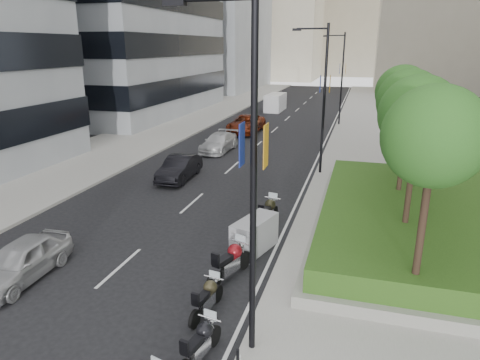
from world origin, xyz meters
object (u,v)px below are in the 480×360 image
at_px(motorcycle_4, 230,262).
at_px(motorcycle_6, 268,212).
at_px(motorcycle_3, 207,298).
at_px(car_c, 219,142).
at_px(motorcycle_2, 200,343).
at_px(motorcycle_5, 255,235).
at_px(lamp_post_2, 341,74).
at_px(car_d, 246,124).
at_px(car_b, 179,168).
at_px(lamp_post_0, 247,167).
at_px(delivery_van, 275,103).
at_px(lamp_post_1, 322,93).
at_px(car_a, 21,261).

xyz_separation_m(motorcycle_4, motorcycle_6, (0.24, 4.91, -0.03)).
distance_m(motorcycle_3, car_c, 20.95).
relative_size(motorcycle_2, motorcycle_5, 0.84).
height_order(lamp_post_2, car_c, lamp_post_2).
xyz_separation_m(motorcycle_2, car_d, (-6.94, 29.61, 0.26)).
bearing_deg(car_b, lamp_post_2, 67.66).
relative_size(motorcycle_2, motorcycle_6, 0.88).
distance_m(lamp_post_0, delivery_van, 44.16).
xyz_separation_m(motorcycle_3, motorcycle_4, (0.06, 2.15, 0.11)).
relative_size(motorcycle_4, motorcycle_6, 1.01).
bearing_deg(motorcycle_4, motorcycle_5, 11.60).
bearing_deg(car_b, motorcycle_2, -66.24).
distance_m(car_b, delivery_van, 29.56).
height_order(lamp_post_1, car_a, lamp_post_1).
distance_m(lamp_post_0, car_b, 16.37).
xyz_separation_m(lamp_post_2, motorcycle_5, (-1.21, -29.35, -4.38)).
bearing_deg(motorcycle_3, car_c, 26.03).
bearing_deg(car_d, car_a, -91.41).
height_order(motorcycle_4, motorcycle_6, motorcycle_4).
bearing_deg(motorcycle_5, lamp_post_0, -151.06).
xyz_separation_m(motorcycle_5, motorcycle_6, (-0.05, 2.66, -0.06)).
height_order(car_d, delivery_van, delivery_van).
relative_size(lamp_post_1, car_c, 1.93).
bearing_deg(car_c, car_b, -87.15).
xyz_separation_m(motorcycle_4, car_b, (-6.43, 10.24, 0.07)).
distance_m(lamp_post_1, motorcycle_4, 14.37).
bearing_deg(motorcycle_5, motorcycle_2, -161.32).
bearing_deg(motorcycle_6, car_c, 37.03).
distance_m(motorcycle_4, car_b, 12.09).
bearing_deg(lamp_post_0, motorcycle_2, -144.10).
bearing_deg(delivery_van, car_a, -89.33).
bearing_deg(lamp_post_2, car_c, -120.08).
xyz_separation_m(lamp_post_2, delivery_van, (-8.16, 8.20, -4.10)).
height_order(motorcycle_3, motorcycle_4, motorcycle_4).
xyz_separation_m(car_d, delivery_van, (-0.21, 14.32, 0.16)).
distance_m(lamp_post_2, delivery_van, 12.28).
bearing_deg(lamp_post_0, car_c, 110.68).
xyz_separation_m(motorcycle_2, motorcycle_6, (-0.26, 9.04, 0.07)).
bearing_deg(motorcycle_4, delivery_van, 28.35).
relative_size(lamp_post_0, car_d, 1.56).
bearing_deg(delivery_van, car_d, -88.10).
xyz_separation_m(car_a, car_c, (0.43, 19.80, -0.01)).
xyz_separation_m(lamp_post_0, motorcycle_3, (-1.56, 1.26, -4.53)).
relative_size(motorcycle_6, delivery_van, 0.47).
xyz_separation_m(lamp_post_0, motorcycle_4, (-1.50, 3.40, -4.42)).
height_order(motorcycle_3, car_b, car_b).
bearing_deg(motorcycle_4, motorcycle_6, 16.10).
height_order(car_a, car_d, car_d).
bearing_deg(car_b, motorcycle_4, -59.83).
relative_size(motorcycle_2, car_b, 0.47).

